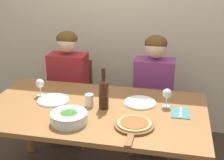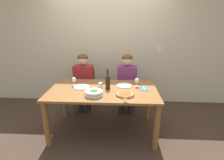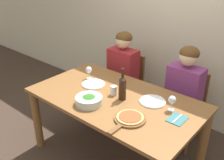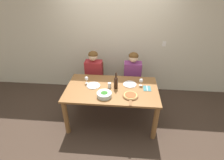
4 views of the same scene
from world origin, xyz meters
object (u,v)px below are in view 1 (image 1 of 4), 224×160
Objects in this scene: chair_left at (73,97)px; dinner_plate_left at (53,100)px; wine_glass_left at (40,84)px; pizza_on_board at (134,125)px; person_man at (154,85)px; chair_right at (153,104)px; water_tumbler at (89,100)px; wine_bottle at (104,93)px; broccoli_bowl at (69,117)px; dinner_plate_right at (140,102)px; fork_on_napkin at (181,113)px; wine_glass_right at (167,94)px; person_woman at (68,78)px.

chair_left reaches higher than dinner_plate_left.
dinner_plate_left is 0.19m from wine_glass_left.
wine_glass_left is (-0.86, 0.36, 0.09)m from pizza_on_board.
person_man is at bearing 32.25° from wine_glass_left.
water_tumbler is (-0.45, -0.79, 0.35)m from chair_right.
pizza_on_board is at bearing -41.85° from wine_bottle.
person_man reaches higher than broccoli_bowl.
pizza_on_board is (0.27, -0.25, -0.11)m from wine_bottle.
chair_right is (0.87, 0.00, 0.00)m from chair_left.
pizza_on_board is at bearing -92.89° from chair_right.
chair_left is 3.35× the size of dinner_plate_right.
chair_right is at bearing 87.11° from pizza_on_board.
wine_glass_right is at bearing 139.81° from fork_on_napkin.
pizza_on_board is at bearing -93.22° from person_man.
broccoli_bowl is 0.46m from pizza_on_board.
person_man is at bearing 40.61° from dinner_plate_left.
fork_on_napkin is (1.02, -0.01, -0.01)m from dinner_plate_left.
water_tumbler is (0.46, -0.11, -0.06)m from wine_glass_left.
chair_right is 0.92m from person_woman.
chair_right reaches higher than fork_on_napkin.
chair_left is 0.71× the size of person_woman.
dinner_plate_right is 2.60× the size of water_tumbler.
wine_bottle is at bearing -4.98° from dinner_plate_left.
wine_bottle is 0.32m from dinner_plate_right.
pizza_on_board is (-0.05, -1.05, 0.32)m from chair_right.
fork_on_napkin is (1.13, -0.66, 0.05)m from person_woman.
person_man is 4.69× the size of dinner_plate_left.
wine_glass_left is (-0.15, 0.08, 0.10)m from dinner_plate_left.
chair_left is 1.37m from pizza_on_board.
dinner_plate_left is 1.00× the size of dinner_plate_right.
chair_right is 2.63× the size of wine_bottle.
chair_left is at bearing 146.66° from wine_glass_right.
chair_left is 0.83m from dinner_plate_left.
broccoli_bowl is 1.73× the size of wine_glass_right.
wine_glass_left is 1.18m from fork_on_napkin.
person_man reaches higher than wine_glass_right.
wine_glass_right is (1.02, -0.56, 0.15)m from person_woman.
dinner_plate_right is 0.85m from wine_glass_left.
dinner_plate_left is (-0.76, -0.76, 0.31)m from chair_right.
wine_glass_right is at bearing 5.68° from dinner_plate_left.
pizza_on_board is 2.79× the size of wine_glass_right.
wine_glass_right is 0.84× the size of fork_on_napkin.
broccoli_bowl is at bearing -102.14° from water_tumbler.
fork_on_napkin is (0.31, 0.28, -0.01)m from pizza_on_board.
person_woman is at bearing 99.63° from dinner_plate_left.
dinner_plate_right is 1.70× the size of wine_glass_left.
person_woman reaches higher than dinner_plate_right.
chair_left is at bearing 140.99° from dinner_plate_right.
chair_right is 4.79× the size of fork_on_napkin.
dinner_plate_left is 1.70× the size of wine_glass_right.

